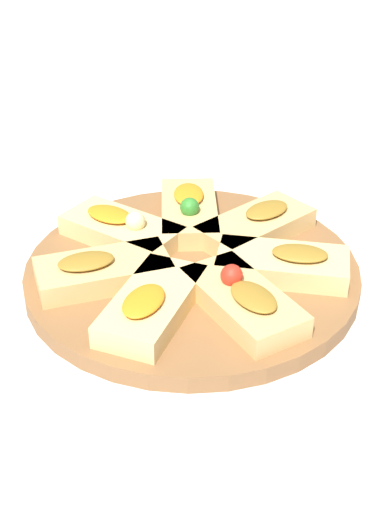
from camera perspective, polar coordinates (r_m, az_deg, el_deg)
ground_plane at (r=0.79m, az=-0.00°, el=-1.89°), size 3.00×3.00×0.00m
serving_board at (r=0.78m, az=-0.00°, el=-1.32°), size 0.37×0.37×0.02m
focaccia_slice_0 at (r=0.86m, az=-0.23°, el=3.61°), size 0.12×0.15×0.04m
focaccia_slice_1 at (r=0.82m, az=-5.65°, el=2.17°), size 0.15×0.09×0.04m
focaccia_slice_2 at (r=0.75m, az=-7.20°, el=-1.17°), size 0.15×0.14×0.03m
focaccia_slice_3 at (r=0.70m, az=-2.96°, el=-3.97°), size 0.07×0.14×0.03m
focaccia_slice_4 at (r=0.70m, az=4.10°, el=-3.51°), size 0.15×0.13×0.04m
focaccia_slice_5 at (r=0.76m, az=7.35°, el=-0.62°), size 0.15×0.10×0.03m
focaccia_slice_6 at (r=0.83m, az=5.18°, el=2.45°), size 0.12×0.15×0.03m
napkin_stack at (r=1.11m, az=-1.62°, el=8.97°), size 0.11×0.10×0.01m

